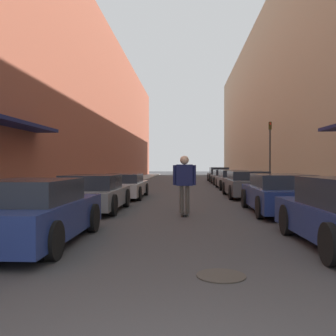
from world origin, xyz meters
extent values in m
plane|color=#38383A|center=(0.00, 22.71, 0.00)|extent=(124.93, 124.93, 0.00)
cube|color=gray|center=(-5.01, 28.39, 0.06)|extent=(1.80, 56.79, 0.12)
cube|color=gray|center=(5.01, 28.39, 0.06)|extent=(1.80, 56.79, 0.12)
cube|color=brown|center=(-7.91, 28.39, 6.14)|extent=(4.00, 56.79, 12.28)
cube|color=#141947|center=(-5.51, 9.94, 2.90)|extent=(1.00, 4.80, 0.12)
cube|color=tan|center=(7.91, 28.39, 6.92)|extent=(4.00, 56.79, 13.83)
cube|color=navy|center=(-3.03, 5.22, 0.51)|extent=(1.78, 4.22, 0.66)
cube|color=#232833|center=(-3.03, 5.01, 1.07)|extent=(1.56, 2.20, 0.45)
cylinder|color=black|center=(-3.90, 6.53, 0.33)|extent=(0.18, 0.66, 0.66)
cylinder|color=black|center=(-2.17, 6.53, 0.33)|extent=(0.18, 0.66, 0.66)
cylinder|color=black|center=(-2.17, 3.92, 0.33)|extent=(0.18, 0.66, 0.66)
cube|color=gray|center=(-3.16, 10.47, 0.47)|extent=(1.93, 4.02, 0.58)
cube|color=#232833|center=(-3.16, 10.27, 1.00)|extent=(1.69, 2.10, 0.48)
cylinder|color=black|center=(-4.09, 11.71, 0.34)|extent=(0.18, 0.67, 0.67)
cylinder|color=black|center=(-2.23, 11.71, 0.34)|extent=(0.18, 0.67, 0.67)
cylinder|color=black|center=(-4.09, 9.23, 0.34)|extent=(0.18, 0.67, 0.67)
cylinder|color=black|center=(-2.23, 9.23, 0.34)|extent=(0.18, 0.67, 0.67)
cube|color=#B7B7BC|center=(-2.95, 15.59, 0.46)|extent=(1.81, 4.60, 0.57)
cube|color=#232833|center=(-2.95, 15.36, 0.95)|extent=(1.59, 2.39, 0.40)
cylinder|color=black|center=(-3.83, 17.02, 0.31)|extent=(0.18, 0.63, 0.63)
cylinder|color=black|center=(-2.06, 17.02, 0.31)|extent=(0.18, 0.63, 0.63)
cylinder|color=black|center=(-3.83, 14.16, 0.31)|extent=(0.18, 0.63, 0.63)
cylinder|color=black|center=(-2.06, 14.16, 0.31)|extent=(0.18, 0.63, 0.63)
cylinder|color=black|center=(2.27, 6.38, 0.34)|extent=(0.18, 0.68, 0.68)
cylinder|color=black|center=(2.27, 3.80, 0.34)|extent=(0.18, 0.68, 0.68)
cube|color=navy|center=(3.06, 10.28, 0.51)|extent=(1.91, 4.64, 0.65)
cube|color=#232833|center=(3.06, 10.05, 1.06)|extent=(1.66, 2.42, 0.43)
cylinder|color=black|center=(2.16, 11.71, 0.34)|extent=(0.18, 0.68, 0.68)
cylinder|color=black|center=(3.96, 11.71, 0.34)|extent=(0.18, 0.68, 0.68)
cylinder|color=black|center=(2.16, 8.85, 0.34)|extent=(0.18, 0.68, 0.68)
cylinder|color=black|center=(3.96, 8.85, 0.34)|extent=(0.18, 0.68, 0.68)
cube|color=#515459|center=(2.96, 16.26, 0.52)|extent=(1.93, 4.80, 0.68)
cube|color=#232833|center=(2.96, 16.02, 1.07)|extent=(1.69, 2.50, 0.41)
cylinder|color=black|center=(2.02, 17.74, 0.34)|extent=(0.18, 0.67, 0.67)
cylinder|color=black|center=(3.89, 17.74, 0.34)|extent=(0.18, 0.67, 0.67)
cylinder|color=black|center=(2.02, 14.77, 0.34)|extent=(0.18, 0.67, 0.67)
cylinder|color=black|center=(3.89, 14.77, 0.34)|extent=(0.18, 0.67, 0.67)
cube|color=gray|center=(2.98, 22.26, 0.48)|extent=(1.88, 4.72, 0.61)
cube|color=#232833|center=(2.98, 22.03, 1.01)|extent=(1.61, 2.47, 0.44)
cylinder|color=black|center=(2.12, 23.71, 0.32)|extent=(0.18, 0.65, 0.65)
cylinder|color=black|center=(3.83, 23.71, 0.32)|extent=(0.18, 0.65, 0.65)
cylinder|color=black|center=(2.12, 20.81, 0.32)|extent=(0.18, 0.65, 0.65)
cylinder|color=black|center=(3.83, 20.81, 0.32)|extent=(0.18, 0.65, 0.65)
cube|color=black|center=(3.05, 27.79, 0.46)|extent=(1.98, 4.71, 0.59)
cube|color=#232833|center=(3.05, 27.55, 0.97)|extent=(1.70, 2.47, 0.42)
cylinder|color=black|center=(2.14, 29.23, 0.30)|extent=(0.18, 0.60, 0.60)
cylinder|color=black|center=(3.97, 29.23, 0.30)|extent=(0.18, 0.60, 0.60)
cylinder|color=black|center=(2.14, 26.34, 0.30)|extent=(0.18, 0.60, 0.60)
cylinder|color=black|center=(3.97, 26.34, 0.30)|extent=(0.18, 0.60, 0.60)
cube|color=#232326|center=(3.05, 33.04, 0.50)|extent=(1.90, 4.29, 0.60)
cube|color=#232833|center=(3.05, 32.83, 1.07)|extent=(1.66, 2.24, 0.54)
cylinder|color=black|center=(2.14, 34.37, 0.36)|extent=(0.18, 0.71, 0.71)
cylinder|color=black|center=(3.95, 34.37, 0.36)|extent=(0.18, 0.71, 0.71)
cylinder|color=black|center=(2.14, 31.72, 0.36)|extent=(0.18, 0.71, 0.71)
cylinder|color=black|center=(3.95, 31.72, 0.36)|extent=(0.18, 0.71, 0.71)
cube|color=black|center=(-0.04, 9.46, 0.07)|extent=(0.20, 0.78, 0.02)
cylinder|color=beige|center=(-0.12, 9.71, 0.03)|extent=(0.03, 0.06, 0.06)
cylinder|color=beige|center=(0.03, 9.71, 0.03)|extent=(0.03, 0.06, 0.06)
cylinder|color=beige|center=(-0.12, 9.21, 0.03)|extent=(0.03, 0.06, 0.06)
cylinder|color=beige|center=(0.03, 9.21, 0.03)|extent=(0.03, 0.06, 0.06)
cylinder|color=#47423D|center=(-0.13, 9.46, 0.50)|extent=(0.13, 0.13, 0.86)
cylinder|color=#47423D|center=(0.04, 9.46, 0.50)|extent=(0.13, 0.13, 0.86)
cube|color=#191E4C|center=(-0.04, 9.46, 1.26)|extent=(0.51, 0.23, 0.66)
sphere|color=beige|center=(-0.04, 9.46, 1.72)|extent=(0.27, 0.27, 0.27)
cylinder|color=#191E4C|center=(-0.35, 9.46, 1.26)|extent=(0.10, 0.10, 0.62)
cylinder|color=#191E4C|center=(0.26, 9.46, 1.26)|extent=(0.10, 0.10, 0.62)
cylinder|color=#332D28|center=(0.51, 3.18, 0.01)|extent=(0.70, 0.70, 0.02)
cylinder|color=#2D2D2D|center=(4.94, 20.17, 2.11)|extent=(0.10, 0.10, 3.98)
cube|color=#332D0F|center=(4.94, 20.17, 3.88)|extent=(0.16, 0.16, 0.45)
sphere|color=red|center=(4.94, 20.08, 3.99)|extent=(0.11, 0.11, 0.11)
camera|label=1|loc=(0.02, -2.13, 1.58)|focal=40.00mm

